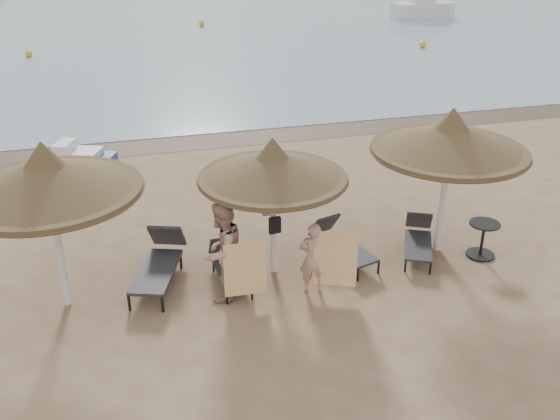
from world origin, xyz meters
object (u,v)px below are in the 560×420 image
(lounger_near_left, at_px, (229,264))
(lounger_near_right, at_px, (340,242))
(lounger_far_left, at_px, (160,261))
(person_right, at_px, (313,253))
(palapa_left, at_px, (47,178))
(palapa_center, at_px, (273,167))
(palapa_right, at_px, (450,139))
(pedal_boat, at_px, (77,161))
(person_left, at_px, (222,244))
(lounger_far_right, at_px, (418,238))
(side_table, at_px, (482,240))

(lounger_near_left, distance_m, lounger_near_right, 2.43)
(lounger_far_left, xyz_separation_m, lounger_near_right, (3.74, -0.11, -0.06))
(person_right, bearing_deg, lounger_near_left, -14.76)
(palapa_left, relative_size, palapa_center, 1.12)
(palapa_right, height_order, pedal_boat, palapa_right)
(person_left, xyz_separation_m, person_right, (1.68, -0.24, -0.30))
(lounger_near_right, bearing_deg, person_left, -178.83)
(lounger_far_left, relative_size, pedal_boat, 1.00)
(lounger_far_left, bearing_deg, palapa_left, -147.22)
(palapa_left, distance_m, lounger_far_left, 2.81)
(lounger_far_right, xyz_separation_m, person_right, (-2.64, -0.87, 0.52))
(palapa_left, xyz_separation_m, palapa_center, (3.99, 0.14, -0.27))
(palapa_left, height_order, lounger_near_left, palapa_left)
(lounger_near_right, bearing_deg, lounger_far_left, 161.65)
(lounger_near_right, height_order, person_right, person_right)
(palapa_right, relative_size, lounger_near_left, 1.96)
(lounger_far_left, bearing_deg, palapa_right, 15.91)
(palapa_left, height_order, side_table, palapa_left)
(palapa_center, distance_m, lounger_near_left, 2.17)
(lounger_far_right, xyz_separation_m, side_table, (1.23, -0.49, 0.03))
(palapa_center, distance_m, person_right, 1.79)
(palapa_left, height_order, person_right, palapa_left)
(palapa_center, relative_size, lounger_near_right, 1.57)
(palapa_left, bearing_deg, lounger_near_right, 3.34)
(lounger_near_right, bearing_deg, side_table, -30.45)
(lounger_far_right, bearing_deg, person_left, -145.79)
(palapa_right, height_order, lounger_near_right, palapa_right)
(lounger_far_left, xyz_separation_m, lounger_near_left, (1.32, -0.33, -0.09))
(lounger_far_left, bearing_deg, palapa_center, 11.80)
(lounger_near_right, distance_m, lounger_far_right, 1.70)
(side_table, bearing_deg, person_left, -178.57)
(person_right, bearing_deg, lounger_near_right, -115.69)
(lounger_far_left, xyz_separation_m, side_table, (6.66, -0.82, -0.05))
(palapa_center, distance_m, side_table, 4.85)
(palapa_right, relative_size, person_left, 1.39)
(lounger_far_right, distance_m, person_right, 2.83)
(lounger_far_right, bearing_deg, palapa_left, -153.29)
(person_left, bearing_deg, person_right, 128.93)
(lounger_far_left, distance_m, side_table, 6.71)
(lounger_far_right, bearing_deg, lounger_far_left, -157.53)
(palapa_left, relative_size, lounger_near_left, 1.98)
(pedal_boat, bearing_deg, palapa_left, -68.07)
(palapa_left, height_order, lounger_near_right, palapa_left)
(person_right, bearing_deg, palapa_right, -148.90)
(palapa_right, xyz_separation_m, pedal_boat, (-7.61, 6.56, -2.20))
(lounger_far_left, xyz_separation_m, person_right, (2.79, -1.19, 0.43))
(lounger_far_right, height_order, side_table, side_table)
(palapa_left, distance_m, pedal_boat, 7.01)
(palapa_left, distance_m, side_table, 8.71)
(lounger_far_left, bearing_deg, lounger_far_right, 15.70)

